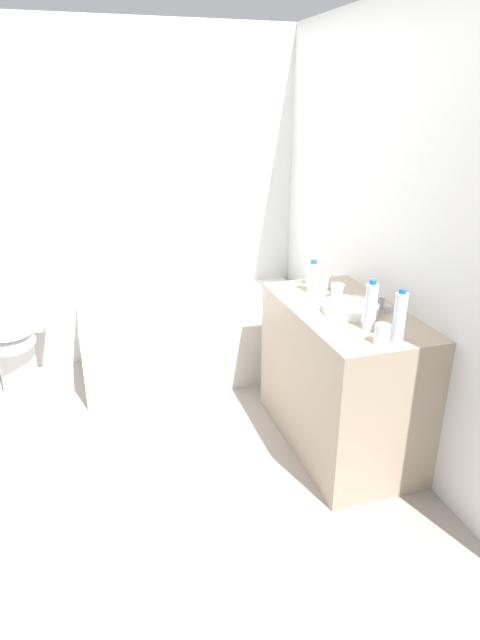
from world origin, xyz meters
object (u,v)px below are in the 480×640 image
Objects in this scene: water_bottle_2 at (371,306)px; drinking_glass_1 at (310,276)px; drinking_glass_0 at (338,291)px; toilet at (16,341)px; bathtub at (197,334)px; sink_basin at (351,308)px; sink_faucet at (380,303)px; water_bottle_0 at (399,317)px; water_bottle_1 at (313,277)px; drinking_glass_2 at (382,334)px; drinking_glass_3 at (324,283)px.

drinking_glass_1 is (0.01, 0.73, -0.07)m from water_bottle_2.
toilet is at bearing 149.69° from drinking_glass_0.
bathtub is 1.28m from toilet.
bathtub is 1.48m from sink_basin.
sink_faucet is 1.78× the size of drinking_glass_0.
drinking_glass_1 is at bearing 92.98° from water_bottle_0.
toilet is 2.13m from water_bottle_1.
toilet is 2.50m from water_bottle_2.
water_bottle_1 is at bearing 123.76° from sink_faucet.
water_bottle_0 is at bearing -85.15° from sink_basin.
water_bottle_0 reaches higher than water_bottle_1.
drinking_glass_0 reaches higher than toilet.
bathtub reaches higher than water_bottle_1.
water_bottle_1 is 0.77m from drinking_glass_2.
water_bottle_1 is at bearing -108.93° from drinking_glass_1.
water_bottle_2 is (-0.20, -0.23, 0.09)m from sink_faucet.
water_bottle_1 reaches higher than drinking_glass_0.
water_bottle_1 is (-0.06, 0.36, 0.07)m from sink_basin.
sink_faucet is at bearing 48.95° from water_bottle_2.
water_bottle_0 reaches higher than drinking_glass_0.
sink_faucet is 0.59× the size of water_bottle_0.
water_bottle_0 reaches higher than drinking_glass_3.
water_bottle_1 is 2.05× the size of drinking_glass_2.
drinking_glass_0 is (-0.15, 0.22, 0.01)m from sink_faucet.
toilet is at bearing 153.88° from drinking_glass_3.
water_bottle_0 reaches higher than toilet.
drinking_glass_2 is (0.01, -0.76, -0.04)m from water_bottle_1.
water_bottle_1 is 0.15m from drinking_glass_1.
drinking_glass_2 is 0.81m from drinking_glass_3.
drinking_glass_1 is 0.91m from drinking_glass_2.
drinking_glass_2 is (-0.09, -0.01, -0.07)m from water_bottle_0.
sink_faucet is 0.44m from water_bottle_1.
water_bottle_0 is at bearing 53.32° from toilet.
sink_basin is 3.51× the size of drinking_glass_0.
water_bottle_1 is at bearing 123.86° from drinking_glass_0.
water_bottle_0 is at bearing -69.00° from bathtub.
water_bottle_2 is 0.46m from drinking_glass_0.
drinking_glass_1 is 1.33× the size of drinking_glass_3.
water_bottle_0 reaches higher than sink_faucet.
drinking_glass_1 is (0.05, 0.14, -0.04)m from water_bottle_1.
water_bottle_0 is 0.76m from water_bottle_1.
water_bottle_0 is 1.01× the size of water_bottle_2.
bathtub is 1.87m from water_bottle_0.
water_bottle_1 is (-0.09, 0.76, -0.03)m from water_bottle_0.
bathtub is 22.06× the size of drinking_glass_3.
bathtub is 1.56m from sink_faucet.
bathtub is at bearing 111.00° from water_bottle_0.
water_bottle_1 is 0.18m from drinking_glass_0.
bathtub is 2.48× the size of toilet.
toilet is at bearing 155.89° from drinking_glass_1.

